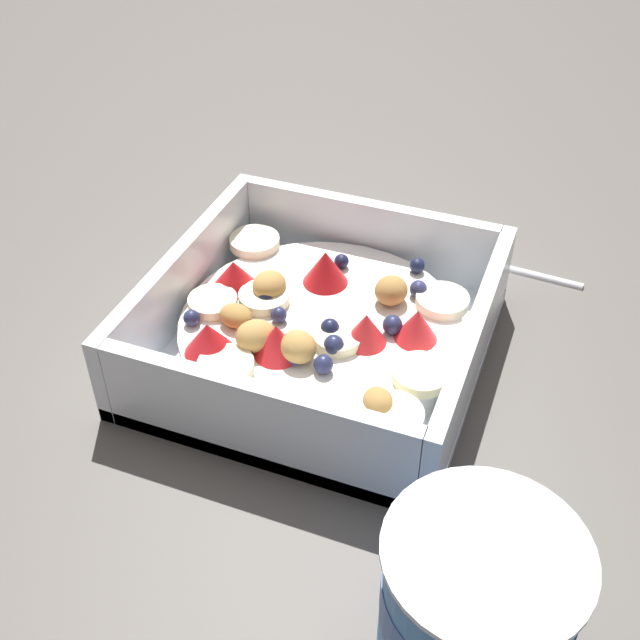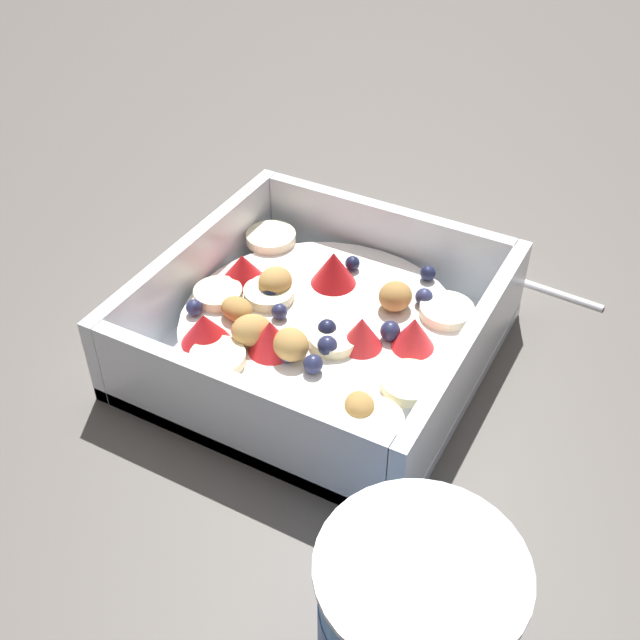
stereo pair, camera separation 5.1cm
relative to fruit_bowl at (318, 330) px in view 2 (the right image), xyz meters
The scene contains 4 objects.
ground_plane 0.02m from the fruit_bowl, 168.77° to the left, with size 2.40×2.40×0.00m, color #56514C.
fruit_bowl is the anchor object (origin of this frame).
spoon 0.15m from the fruit_bowl, 166.34° to the left, with size 0.04×0.17×0.01m.
yogurt_cup 0.22m from the fruit_bowl, 39.65° to the left, with size 0.09×0.09×0.08m.
Camera 2 is at (0.35, 0.19, 0.36)m, focal length 44.28 mm.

